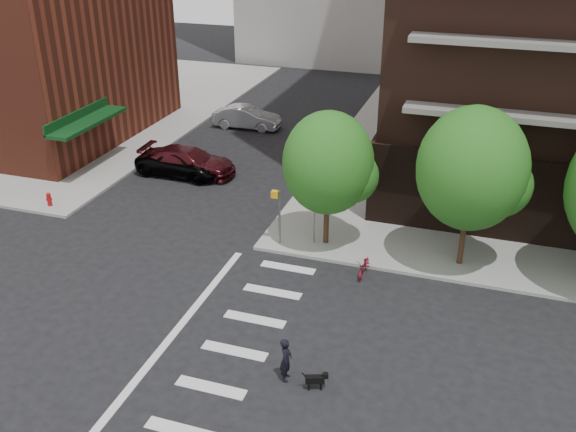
# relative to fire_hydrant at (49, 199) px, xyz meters

# --- Properties ---
(ground) EXTENTS (120.00, 120.00, 0.00)m
(ground) POSITION_rel_fire_hydrant_xyz_m (10.50, -7.80, -0.55)
(ground) COLOR black
(ground) RESTS_ON ground
(sidewalk_nw) EXTENTS (31.00, 33.00, 0.15)m
(sidewalk_nw) POSITION_rel_fire_hydrant_xyz_m (-14.00, 15.70, -0.48)
(sidewalk_nw) COLOR gray
(sidewalk_nw) RESTS_ON ground
(crosswalk) EXTENTS (3.85, 13.00, 0.01)m
(crosswalk) POSITION_rel_fire_hydrant_xyz_m (12.71, -7.80, -0.55)
(crosswalk) COLOR silver
(crosswalk) RESTS_ON ground
(tree_a) EXTENTS (4.00, 4.00, 5.90)m
(tree_a) POSITION_rel_fire_hydrant_xyz_m (14.50, 0.70, 3.49)
(tree_a) COLOR #301E11
(tree_a) RESTS_ON sidewalk_ne
(tree_b) EXTENTS (4.50, 4.50, 6.65)m
(tree_b) POSITION_rel_fire_hydrant_xyz_m (20.50, 0.70, 3.99)
(tree_b) COLOR #301E11
(tree_b) RESTS_ON sidewalk_ne
(pedestrian_signal) EXTENTS (2.18, 0.67, 2.60)m
(pedestrian_signal) POSITION_rel_fire_hydrant_xyz_m (12.82, 0.12, 1.30)
(pedestrian_signal) COLOR slate
(pedestrian_signal) RESTS_ON sidewalk_ne
(fire_hydrant) EXTENTS (0.24, 0.24, 0.73)m
(fire_hydrant) POSITION_rel_fire_hydrant_xyz_m (0.00, 0.00, 0.00)
(fire_hydrant) COLOR #A50C0C
(fire_hydrant) RESTS_ON sidewalk_nw
(parked_car_black) EXTENTS (2.62, 5.35, 1.46)m
(parked_car_black) POSITION_rel_fire_hydrant_xyz_m (4.44, 6.22, 0.18)
(parked_car_black) COLOR black
(parked_car_black) RESTS_ON ground
(parked_car_maroon) EXTENTS (2.48, 5.60, 1.60)m
(parked_car_maroon) POSITION_rel_fire_hydrant_xyz_m (4.76, 6.37, 0.25)
(parked_car_maroon) COLOR #431016
(parked_car_maroon) RESTS_ON ground
(parked_car_silver) EXTENTS (1.75, 4.69, 1.53)m
(parked_car_silver) POSITION_rel_fire_hydrant_xyz_m (4.86, 15.25, 0.21)
(parked_car_silver) COLOR #A6A9AD
(parked_car_silver) RESTS_ON ground
(scooter) EXTENTS (0.59, 1.56, 0.81)m
(scooter) POSITION_rel_fire_hydrant_xyz_m (16.73, -1.30, -0.15)
(scooter) COLOR maroon
(scooter) RESTS_ON ground
(dog_walker) EXTENTS (0.63, 0.46, 1.59)m
(dog_walker) POSITION_rel_fire_hydrant_xyz_m (15.69, -8.61, 0.24)
(dog_walker) COLOR black
(dog_walker) RESTS_ON ground
(dog) EXTENTS (0.75, 0.41, 0.63)m
(dog) POSITION_rel_fire_hydrant_xyz_m (16.77, -8.76, -0.16)
(dog) COLOR black
(dog) RESTS_ON ground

